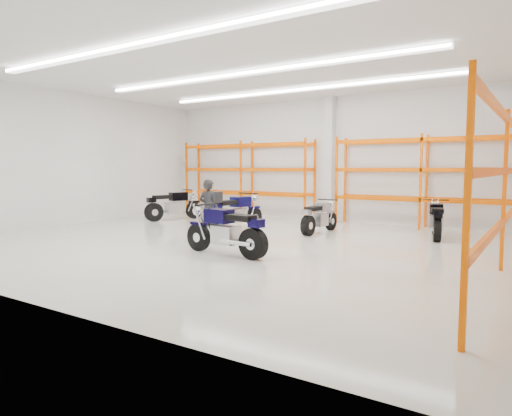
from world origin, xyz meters
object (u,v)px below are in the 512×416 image
Objects in this scene: motorcycle_main at (228,232)px; motorcycle_back_d at (436,221)px; motorcycle_back_b at (232,212)px; motorcycle_back_a at (172,206)px; motorcycle_back_c at (318,218)px; structural_column at (329,159)px; standing_man at (209,209)px.

motorcycle_main is 6.11m from motorcycle_back_d.
motorcycle_main is 0.94× the size of motorcycle_back_b.
motorcycle_back_a is at bearing 142.93° from motorcycle_main.
motorcycle_back_c is at bearing -1.60° from motorcycle_back_a.
motorcycle_back_a is at bearing -148.84° from structural_column.
standing_man is at bearing -148.27° from motorcycle_back_d.
motorcycle_main is 7.65m from structural_column.
motorcycle_back_a reaches higher than motorcycle_main.
standing_man is (-2.02, 1.84, 0.29)m from motorcycle_main.
motorcycle_back_d is at bearing -28.37° from structural_column.
motorcycle_back_a is at bearing -175.44° from motorcycle_back_d.
motorcycle_back_c is (2.44, 0.95, -0.14)m from motorcycle_back_b.
motorcycle_back_d is at bearing -154.74° from standing_man.
motorcycle_back_a is at bearing -40.40° from standing_man.
motorcycle_back_d is (3.32, 5.14, -0.04)m from motorcycle_main.
motorcycle_back_d is 6.28m from standing_man.
motorcycle_back_a is 1.10× the size of motorcycle_back_c.
standing_man reaches higher than motorcycle_back_a.
standing_man is 0.36× the size of structural_column.
motorcycle_back_b is at bearing 124.44° from motorcycle_main.
motorcycle_back_d is (3.12, 0.90, 0.02)m from motorcycle_back_c.
motorcycle_back_a is (-5.83, 4.41, 0.01)m from motorcycle_main.
structural_column reaches higher than motorcycle_back_d.
motorcycle_back_b is 4.64m from structural_column.
motorcycle_back_b reaches higher than motorcycle_back_c.
motorcycle_main is 1.03× the size of motorcycle_back_a.
motorcycle_back_b reaches higher than motorcycle_back_d.
motorcycle_main is 3.98m from motorcycle_back_b.
motorcycle_back_d is at bearing 16.04° from motorcycle_back_c.
motorcycle_back_a is 9.18m from motorcycle_back_d.
motorcycle_back_d is at bearing 4.56° from motorcycle_back_a.
motorcycle_back_d reaches higher than motorcycle_back_c.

